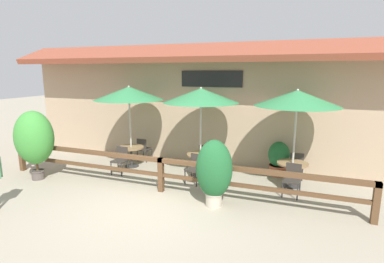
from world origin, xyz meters
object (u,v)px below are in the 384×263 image
object	(u,v)px
dining_table_middle	(201,158)
potted_plant_broad_leaf	(34,138)
chair_far_streetside	(292,178)
potted_plant_corner_fern	(214,171)
patio_umbrella_near	(129,93)
potted_plant_tall_tropical	(279,158)
dining_table_far	(292,168)
chair_near_streetside	(120,159)
chair_middle_wallside	(206,155)
dining_table_near	(131,151)
chair_near_wallside	(144,148)
patio_umbrella_middle	(201,96)
chair_far_wallside	(296,164)
chair_middle_streetside	(195,167)
patio_umbrella_far	(297,98)

from	to	relation	value
dining_table_middle	potted_plant_broad_leaf	distance (m)	5.06
chair_far_streetside	potted_plant_corner_fern	size ratio (longest dim) A/B	0.51
patio_umbrella_near	potted_plant_corner_fern	bearing A→B (deg)	-29.21
potted_plant_tall_tropical	dining_table_far	bearing A→B (deg)	-62.65
chair_near_streetside	dining_table_far	size ratio (longest dim) A/B	0.99
chair_middle_wallside	chair_far_streetside	distance (m)	3.11
dining_table_near	chair_near_wallside	bearing A→B (deg)	84.10
patio_umbrella_near	patio_umbrella_middle	size ratio (longest dim) A/B	1.00
chair_near_streetside	chair_far_wallside	world-z (taller)	same
dining_table_far	potted_plant_broad_leaf	xyz separation A→B (m)	(-7.33, -2.08, 0.72)
dining_table_near	chair_near_streetside	world-z (taller)	chair_near_streetside
dining_table_near	chair_far_streetside	size ratio (longest dim) A/B	1.01
patio_umbrella_middle	potted_plant_broad_leaf	size ratio (longest dim) A/B	1.32
chair_near_wallside	chair_middle_streetside	world-z (taller)	same
chair_middle_wallside	potted_plant_tall_tropical	size ratio (longest dim) A/B	0.79
dining_table_far	chair_far_wallside	bearing A→B (deg)	82.89
chair_far_wallside	potted_plant_corner_fern	world-z (taller)	potted_plant_corner_fern
chair_near_streetside	potted_plant_broad_leaf	xyz separation A→B (m)	(-2.08, -1.35, 0.80)
chair_near_wallside	chair_far_streetside	xyz separation A→B (m)	(5.24, -1.38, 0.00)
chair_near_wallside	dining_table_middle	xyz separation A→B (m)	(2.46, -0.75, 0.08)
patio_umbrella_near	dining_table_near	bearing A→B (deg)	0.00
potted_plant_broad_leaf	dining_table_middle	bearing A→B (deg)	24.10
dining_table_middle	potted_plant_corner_fern	xyz separation A→B (m)	(1.01, -1.96, 0.34)
potted_plant_corner_fern	potted_plant_broad_leaf	world-z (taller)	potted_plant_broad_leaf
patio_umbrella_near	dining_table_middle	distance (m)	3.21
dining_table_middle	dining_table_far	xyz separation A→B (m)	(2.75, 0.03, 0.00)
patio_umbrella_near	dining_table_middle	size ratio (longest dim) A/B	3.23
potted_plant_broad_leaf	chair_far_wallside	bearing A→B (deg)	20.32
dining_table_near	dining_table_middle	size ratio (longest dim) A/B	1.00
chair_near_streetside	chair_far_wallside	distance (m)	5.51
patio_umbrella_near	potted_plant_broad_leaf	bearing A→B (deg)	-134.56
chair_far_wallside	potted_plant_broad_leaf	world-z (taller)	potted_plant_broad_leaf
dining_table_near	patio_umbrella_far	xyz separation A→B (m)	(5.29, 0.01, 1.97)
patio_umbrella_near	chair_far_wallside	world-z (taller)	patio_umbrella_near
patio_umbrella_far	potted_plant_corner_fern	xyz separation A→B (m)	(-1.74, -1.99, -1.63)
potted_plant_broad_leaf	potted_plant_tall_tropical	bearing A→B (deg)	23.18
patio_umbrella_near	chair_near_streetside	world-z (taller)	patio_umbrella_near
patio_umbrella_middle	dining_table_far	distance (m)	3.39
patio_umbrella_near	dining_table_far	world-z (taller)	patio_umbrella_near
dining_table_middle	chair_middle_wallside	size ratio (longest dim) A/B	1.01
potted_plant_corner_fern	chair_near_wallside	bearing A→B (deg)	142.07
patio_umbrella_middle	dining_table_far	size ratio (longest dim) A/B	3.23
dining_table_middle	potted_plant_broad_leaf	world-z (taller)	potted_plant_broad_leaf
dining_table_far	potted_plant_tall_tropical	bearing A→B (deg)	117.35
chair_middle_streetside	dining_table_far	world-z (taller)	chair_middle_streetside
dining_table_far	chair_far_wallside	world-z (taller)	chair_far_wallside
chair_near_streetside	dining_table_middle	size ratio (longest dim) A/B	0.99
chair_middle_streetside	dining_table_far	size ratio (longest dim) A/B	0.99
patio_umbrella_near	chair_middle_streetside	bearing A→B (deg)	-14.99
patio_umbrella_far	chair_far_wallside	world-z (taller)	patio_umbrella_far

